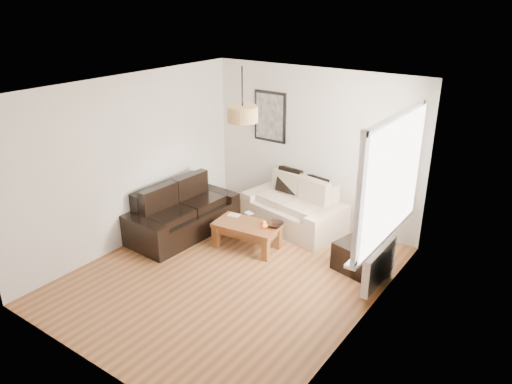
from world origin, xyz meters
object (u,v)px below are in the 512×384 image
Objects in this scene: coffee_table at (247,236)px; ottoman at (361,259)px; sofa_leather at (183,211)px; loveseat_cream at (294,205)px.

ottoman reaches higher than coffee_table.
sofa_leather is at bearing -169.55° from ottoman.
loveseat_cream is 2.28× the size of ottoman.
loveseat_cream is 1.67m from ottoman.
sofa_leather is at bearing -170.53° from coffee_table.
sofa_leather is 1.85× the size of coffee_table.
sofa_leather reaches higher than ottoman.
loveseat_cream reaches higher than sofa_leather.
coffee_table is (-0.23, -1.02, -0.21)m from loveseat_cream.
coffee_table is (1.15, 0.19, -0.19)m from sofa_leather.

